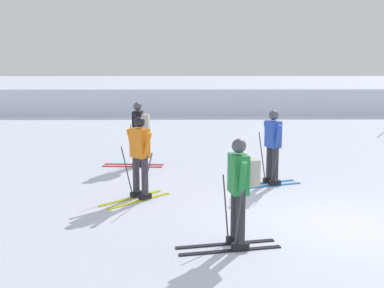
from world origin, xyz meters
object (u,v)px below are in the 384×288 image
Objects in this scene: skier_orange at (140,155)px; skier_blue at (272,145)px; skier_green at (240,187)px; skier_black at (139,131)px.

skier_blue is at bearing 21.11° from skier_orange.
skier_blue is 3.12m from skier_orange.
skier_blue and skier_green have the same top height.
skier_blue and skier_orange have the same top height.
skier_blue is 3.98m from skier_green.
skier_black is 3.12m from skier_orange.
skier_orange is at bearing -84.37° from skier_black.
skier_blue is 1.00× the size of skier_black.
skier_green is (2.07, -5.79, -0.00)m from skier_black.
skier_orange is at bearing -158.89° from skier_blue.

